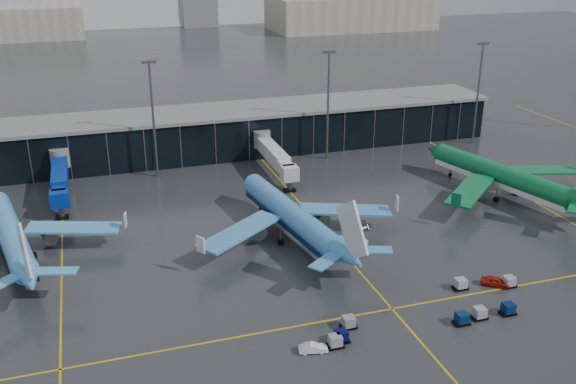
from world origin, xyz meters
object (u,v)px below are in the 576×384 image
object	(u,v)px
airliner_arkefly	(8,221)
mobile_airstair	(358,238)
airliner_klm_near	(291,201)
service_van_red	(496,281)
baggage_carts	(433,313)
service_van_white	(313,348)
airliner_aer_lingus	(502,163)

from	to	relation	value
airliner_arkefly	mobile_airstair	xyz separation A→B (m)	(56.42, -12.74, -5.67)
airliner_klm_near	service_van_red	world-z (taller)	airliner_klm_near
airliner_klm_near	baggage_carts	xyz separation A→B (m)	(10.93, -30.74, -6.02)
airliner_klm_near	service_van_white	xyz separation A→B (m)	(-7.73, -33.14, -6.16)
airliner_arkefly	airliner_aer_lingus	bearing A→B (deg)	-12.72
airliner_arkefly	airliner_klm_near	world-z (taller)	airliner_klm_near
airliner_klm_near	service_van_red	bearing A→B (deg)	-55.53
airliner_arkefly	mobile_airstair	size ratio (longest dim) A/B	12.16
airliner_arkefly	service_van_red	distance (m)	77.85
airliner_aer_lingus	service_van_white	world-z (taller)	airliner_aer_lingus
airliner_aer_lingus	service_van_red	distance (m)	38.95
service_van_white	mobile_airstair	bearing A→B (deg)	-21.88
airliner_klm_near	mobile_airstair	world-z (taller)	airliner_klm_near
baggage_carts	service_van_red	distance (m)	14.27
baggage_carts	mobile_airstair	world-z (taller)	mobile_airstair
airliner_klm_near	baggage_carts	distance (m)	33.18
airliner_arkefly	baggage_carts	xyz separation A→B (m)	(56.97, -37.61, -5.68)
mobile_airstair	service_van_red	world-z (taller)	mobile_airstair
airliner_klm_near	mobile_airstair	size ratio (longest dim) A/B	12.79
airliner_aer_lingus	baggage_carts	size ratio (longest dim) A/B	1.37
airliner_arkefly	airliner_klm_near	bearing A→B (deg)	-20.36
baggage_carts	airliner_aer_lingus	bearing A→B (deg)	45.51
service_van_red	airliner_klm_near	bearing A→B (deg)	80.67
airliner_arkefly	airliner_aer_lingus	size ratio (longest dim) A/B	0.93
baggage_carts	mobile_airstair	bearing A→B (deg)	91.28
airliner_arkefly	airliner_klm_near	xyz separation A→B (m)	(46.05, -6.86, 0.34)
airliner_klm_near	airliner_aer_lingus	xyz separation A→B (m)	(46.54, 5.51, 0.16)
mobile_airstair	airliner_klm_near	bearing A→B (deg)	143.27
airliner_arkefly	baggage_carts	bearing A→B (deg)	-45.31
baggage_carts	service_van_white	xyz separation A→B (m)	(-18.65, -2.40, -0.14)
service_van_white	airliner_aer_lingus	bearing A→B (deg)	-42.83
service_van_white	airliner_klm_near	bearing A→B (deg)	-1.42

